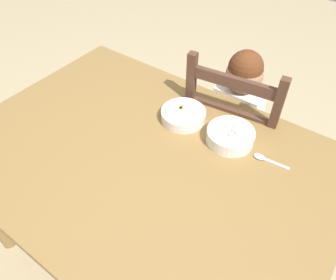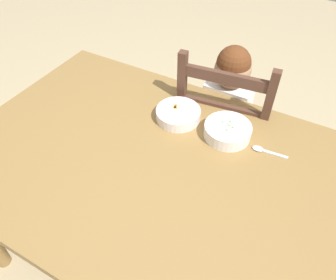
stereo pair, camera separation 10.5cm
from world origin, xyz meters
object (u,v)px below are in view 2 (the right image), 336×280
(child_figure, at_px, (225,109))
(bowl_of_peas, at_px, (228,131))
(spoon, at_px, (263,150))
(bowl_of_carrots, at_px, (178,114))
(dining_chair, at_px, (222,134))
(dining_table, at_px, (145,172))

(child_figure, relative_size, bowl_of_peas, 5.14)
(child_figure, distance_m, spoon, 0.42)
(bowl_of_peas, distance_m, bowl_of_carrots, 0.22)
(spoon, bearing_deg, dining_chair, 129.97)
(spoon, bearing_deg, dining_table, -147.41)
(child_figure, xyz_separation_m, bowl_of_carrots, (-0.11, -0.29, 0.14))
(bowl_of_peas, bearing_deg, bowl_of_carrots, 179.99)
(bowl_of_carrots, bearing_deg, spoon, -1.72)
(dining_table, relative_size, bowl_of_carrots, 7.66)
(dining_chair, bearing_deg, bowl_of_peas, -70.65)
(dining_chair, xyz_separation_m, bowl_of_carrots, (-0.12, -0.30, 0.31))
(dining_chair, xyz_separation_m, child_figure, (-0.01, -0.00, 0.17))
(bowl_of_carrots, xyz_separation_m, spoon, (0.38, -0.01, -0.02))
(dining_table, distance_m, bowl_of_peas, 0.37)
(dining_table, height_order, spoon, spoon)
(dining_table, height_order, bowl_of_carrots, bowl_of_carrots)
(child_figure, bearing_deg, dining_table, -102.32)
(bowl_of_peas, distance_m, spoon, 0.16)
(dining_chair, bearing_deg, dining_table, -102.87)
(bowl_of_peas, relative_size, spoon, 1.35)
(dining_table, relative_size, bowl_of_peas, 7.70)
(bowl_of_carrots, height_order, spoon, bowl_of_carrots)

